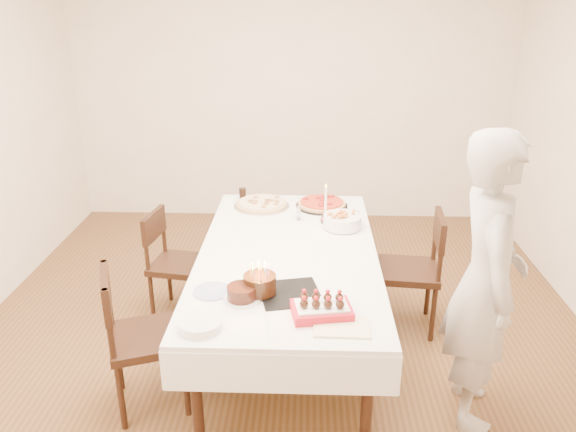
{
  "coord_description": "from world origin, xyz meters",
  "views": [
    {
      "loc": [
        0.17,
        -3.31,
        2.31
      ],
      "look_at": [
        0.06,
        -0.04,
        1.0
      ],
      "focal_mm": 35.0,
      "sensor_mm": 36.0,
      "label": 1
    }
  ],
  "objects_px": {
    "person": "(486,282)",
    "birthday_cake": "(260,278)",
    "taper_candle": "(326,203)",
    "strawberry_box": "(322,309)",
    "cola_glass": "(243,194)",
    "pasta_bowl": "(342,221)",
    "chair_left_savory": "(179,265)",
    "dining_table": "(288,302)",
    "pizza_pepperoni": "(322,204)",
    "chair_right_savory": "(408,271)",
    "chair_left_dessert": "(148,338)",
    "pizza_white": "(262,204)",
    "layer_cake": "(242,293)"
  },
  "relations": [
    {
      "from": "person",
      "to": "birthday_cake",
      "type": "bearing_deg",
      "value": 95.16
    },
    {
      "from": "taper_candle",
      "to": "strawberry_box",
      "type": "distance_m",
      "value": 1.26
    },
    {
      "from": "taper_candle",
      "to": "cola_glass",
      "type": "relative_size",
      "value": 2.94
    },
    {
      "from": "birthday_cake",
      "to": "strawberry_box",
      "type": "height_order",
      "value": "birthday_cake"
    },
    {
      "from": "pasta_bowl",
      "to": "strawberry_box",
      "type": "xyz_separation_m",
      "value": [
        -0.17,
        -1.16,
        -0.01
      ]
    },
    {
      "from": "chair_left_savory",
      "to": "birthday_cake",
      "type": "relative_size",
      "value": 4.56
    },
    {
      "from": "dining_table",
      "to": "strawberry_box",
      "type": "distance_m",
      "value": 0.89
    },
    {
      "from": "taper_candle",
      "to": "cola_glass",
      "type": "xyz_separation_m",
      "value": [
        -0.65,
        0.44,
        -0.1
      ]
    },
    {
      "from": "pasta_bowl",
      "to": "taper_candle",
      "type": "bearing_deg",
      "value": 141.74
    },
    {
      "from": "taper_candle",
      "to": "birthday_cake",
      "type": "distance_m",
      "value": 1.12
    },
    {
      "from": "chair_left_savory",
      "to": "pasta_bowl",
      "type": "bearing_deg",
      "value": -173.02
    },
    {
      "from": "pizza_pepperoni",
      "to": "pasta_bowl",
      "type": "bearing_deg",
      "value": -72.0
    },
    {
      "from": "chair_right_savory",
      "to": "chair_left_dessert",
      "type": "distance_m",
      "value": 1.87
    },
    {
      "from": "chair_left_dessert",
      "to": "taper_candle",
      "type": "distance_m",
      "value": 1.55
    },
    {
      "from": "chair_right_savory",
      "to": "taper_candle",
      "type": "bearing_deg",
      "value": 170.97
    },
    {
      "from": "pizza_white",
      "to": "strawberry_box",
      "type": "bearing_deg",
      "value": -74.42
    },
    {
      "from": "chair_left_savory",
      "to": "dining_table",
      "type": "bearing_deg",
      "value": 160.79
    },
    {
      "from": "chair_right_savory",
      "to": "cola_glass",
      "type": "xyz_separation_m",
      "value": [
        -1.25,
        0.6,
        0.35
      ]
    },
    {
      "from": "chair_left_dessert",
      "to": "pizza_pepperoni",
      "type": "height_order",
      "value": "chair_left_dessert"
    },
    {
      "from": "chair_right_savory",
      "to": "pizza_pepperoni",
      "type": "distance_m",
      "value": 0.85
    },
    {
      "from": "person",
      "to": "pasta_bowl",
      "type": "xyz_separation_m",
      "value": [
        -0.72,
        0.96,
        -0.05
      ]
    },
    {
      "from": "pizza_white",
      "to": "person",
      "type": "bearing_deg",
      "value": -45.79
    },
    {
      "from": "pasta_bowl",
      "to": "cola_glass",
      "type": "height_order",
      "value": "cola_glass"
    },
    {
      "from": "person",
      "to": "taper_candle",
      "type": "distance_m",
      "value": 1.35
    },
    {
      "from": "chair_right_savory",
      "to": "pizza_white",
      "type": "relative_size",
      "value": 2.07
    },
    {
      "from": "dining_table",
      "to": "chair_left_dessert",
      "type": "bearing_deg",
      "value": -144.76
    },
    {
      "from": "chair_right_savory",
      "to": "chair_left_savory",
      "type": "height_order",
      "value": "chair_right_savory"
    },
    {
      "from": "pizza_white",
      "to": "pasta_bowl",
      "type": "relative_size",
      "value": 1.61
    },
    {
      "from": "chair_left_savory",
      "to": "pizza_white",
      "type": "xyz_separation_m",
      "value": [
        0.6,
        0.35,
        0.36
      ]
    },
    {
      "from": "chair_right_savory",
      "to": "strawberry_box",
      "type": "distance_m",
      "value": 1.32
    },
    {
      "from": "chair_right_savory",
      "to": "strawberry_box",
      "type": "height_order",
      "value": "chair_right_savory"
    },
    {
      "from": "chair_left_dessert",
      "to": "person",
      "type": "xyz_separation_m",
      "value": [
        1.88,
        0.0,
        0.4
      ]
    },
    {
      "from": "pizza_white",
      "to": "layer_cake",
      "type": "bearing_deg",
      "value": -89.75
    },
    {
      "from": "pizza_white",
      "to": "strawberry_box",
      "type": "height_order",
      "value": "strawberry_box"
    },
    {
      "from": "person",
      "to": "pasta_bowl",
      "type": "relative_size",
      "value": 6.3
    },
    {
      "from": "chair_right_savory",
      "to": "layer_cake",
      "type": "relative_size",
      "value": 4.42
    },
    {
      "from": "pizza_pepperoni",
      "to": "cola_glass",
      "type": "distance_m",
      "value": 0.64
    },
    {
      "from": "layer_cake",
      "to": "taper_candle",
      "type": "bearing_deg",
      "value": 66.8
    },
    {
      "from": "pizza_pepperoni",
      "to": "cola_glass",
      "type": "bearing_deg",
      "value": 169.93
    },
    {
      "from": "dining_table",
      "to": "strawberry_box",
      "type": "relative_size",
      "value": 7.02
    },
    {
      "from": "chair_right_savory",
      "to": "cola_glass",
      "type": "height_order",
      "value": "chair_right_savory"
    },
    {
      "from": "pizza_white",
      "to": "pasta_bowl",
      "type": "height_order",
      "value": "pasta_bowl"
    },
    {
      "from": "chair_left_savory",
      "to": "pizza_pepperoni",
      "type": "height_order",
      "value": "chair_left_savory"
    },
    {
      "from": "chair_left_savory",
      "to": "pizza_white",
      "type": "bearing_deg",
      "value": -140.25
    },
    {
      "from": "dining_table",
      "to": "pizza_white",
      "type": "height_order",
      "value": "pizza_white"
    },
    {
      "from": "chair_left_savory",
      "to": "birthday_cake",
      "type": "xyz_separation_m",
      "value": [
        0.7,
        -1.0,
        0.43
      ]
    },
    {
      "from": "chair_left_dessert",
      "to": "pizza_white",
      "type": "xyz_separation_m",
      "value": [
        0.56,
        1.36,
        0.32
      ]
    },
    {
      "from": "strawberry_box",
      "to": "chair_left_dessert",
      "type": "bearing_deg",
      "value": 168.57
    },
    {
      "from": "chair_left_dessert",
      "to": "taper_candle",
      "type": "xyz_separation_m",
      "value": [
        1.04,
        1.06,
        0.45
      ]
    },
    {
      "from": "dining_table",
      "to": "pizza_pepperoni",
      "type": "relative_size",
      "value": 5.32
    }
  ]
}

